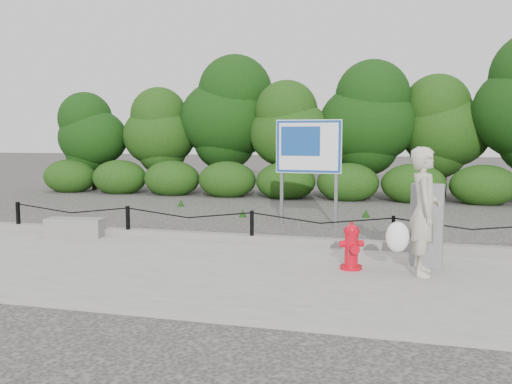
{
  "coord_description": "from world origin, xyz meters",
  "views": [
    {
      "loc": [
        2.58,
        -9.4,
        2.04
      ],
      "look_at": [
        0.02,
        0.2,
        1.0
      ],
      "focal_mm": 38.0,
      "sensor_mm": 36.0,
      "label": 1
    }
  ],
  "objects_px": {
    "fire_hydrant": "(352,247)",
    "utility_cabinet": "(427,225)",
    "concrete_block": "(75,227)",
    "advertising_sign": "(308,151)",
    "pedestrian": "(422,213)"
  },
  "relations": [
    {
      "from": "concrete_block",
      "to": "utility_cabinet",
      "type": "relative_size",
      "value": 0.82
    },
    {
      "from": "pedestrian",
      "to": "utility_cabinet",
      "type": "height_order",
      "value": "pedestrian"
    },
    {
      "from": "pedestrian",
      "to": "concrete_block",
      "type": "xyz_separation_m",
      "value": [
        -6.41,
        1.31,
        -0.7
      ]
    },
    {
      "from": "pedestrian",
      "to": "utility_cabinet",
      "type": "relative_size",
      "value": 1.32
    },
    {
      "from": "utility_cabinet",
      "to": "advertising_sign",
      "type": "distance_m",
      "value": 4.42
    },
    {
      "from": "concrete_block",
      "to": "advertising_sign",
      "type": "bearing_deg",
      "value": 35.09
    },
    {
      "from": "pedestrian",
      "to": "concrete_block",
      "type": "distance_m",
      "value": 6.58
    },
    {
      "from": "fire_hydrant",
      "to": "pedestrian",
      "type": "distance_m",
      "value": 1.12
    },
    {
      "from": "utility_cabinet",
      "to": "advertising_sign",
      "type": "relative_size",
      "value": 0.57
    },
    {
      "from": "fire_hydrant",
      "to": "utility_cabinet",
      "type": "xyz_separation_m",
      "value": [
        1.07,
        0.55,
        0.29
      ]
    },
    {
      "from": "fire_hydrant",
      "to": "advertising_sign",
      "type": "distance_m",
      "value": 4.52
    },
    {
      "from": "utility_cabinet",
      "to": "concrete_block",
      "type": "bearing_deg",
      "value": -178.42
    },
    {
      "from": "fire_hydrant",
      "to": "concrete_block",
      "type": "relative_size",
      "value": 0.62
    },
    {
      "from": "fire_hydrant",
      "to": "pedestrian",
      "type": "xyz_separation_m",
      "value": [
        0.98,
        -0.06,
        0.55
      ]
    },
    {
      "from": "concrete_block",
      "to": "pedestrian",
      "type": "bearing_deg",
      "value": -11.51
    }
  ]
}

